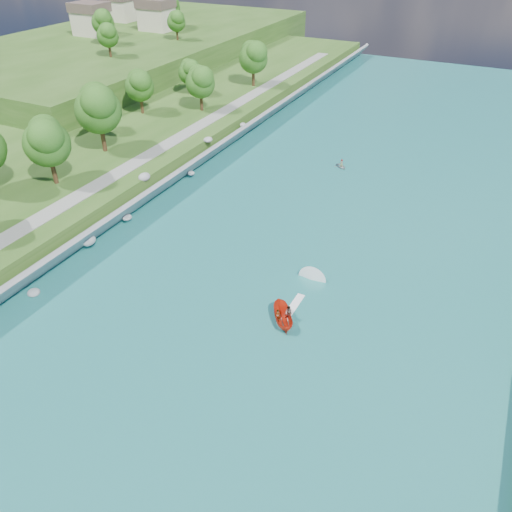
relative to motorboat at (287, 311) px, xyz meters
The scene contains 10 objects.
ground 12.78m from the motorboat, 105.77° to the right, with size 260.00×260.00×0.00m, color #2D5119.
river_water 8.52m from the motorboat, 114.14° to the left, with size 55.00×240.00×0.10m, color #1B6569.
berm_west 54.03m from the motorboat, behind, with size 45.00×240.00×3.50m, color #2D5119.
ridge_west 119.36m from the motorboat, 136.10° to the left, with size 60.00×120.00×9.00m, color #2D5119.
riprap_bank 30.17m from the motorboat, 166.54° to the left, with size 5.26×236.00×4.51m.
riverside_path 36.88m from the motorboat, 167.87° to the left, with size 3.00×200.00×0.10m, color gray.
ridge_houses 127.82m from the motorboat, 136.40° to the left, with size 29.50×29.50×8.40m.
trees_ridge 109.59m from the motorboat, 134.98° to the left, with size 19.02×44.62×10.53m.
motorboat is the anchor object (origin of this frame).
raft 41.46m from the motorboat, 100.41° to the left, with size 3.04×2.92×1.53m.
Camera 1 is at (19.31, -26.73, 36.99)m, focal length 35.00 mm.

